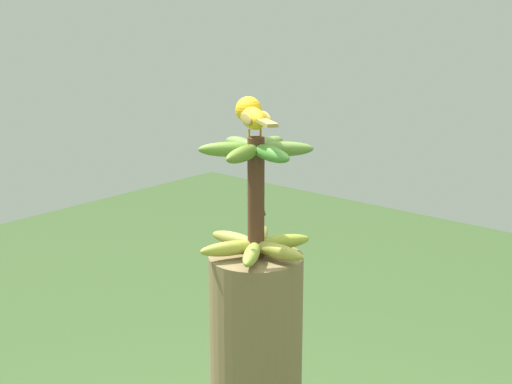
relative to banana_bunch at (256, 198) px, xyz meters
name	(u,v)px	position (x,y,z in m)	size (l,w,h in m)	color
banana_bunch	(256,198)	(0.00, 0.00, 0.00)	(0.28, 0.27, 0.29)	#4C2D1E
perched_bird	(252,114)	(0.02, -0.01, 0.19)	(0.21, 0.14, 0.09)	#C68933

